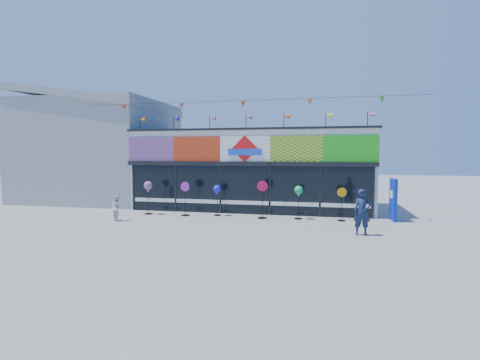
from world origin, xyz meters
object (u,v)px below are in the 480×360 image
(spinner_4, at_px, (299,192))
(child, at_px, (117,208))
(spinner_1, at_px, (185,198))
(adult_man, at_px, (362,212))
(spinner_5, at_px, (342,203))
(blue_sign, at_px, (393,200))
(spinner_2, at_px, (217,191))
(spinner_0, at_px, (148,188))
(spinner_3, at_px, (262,198))

(spinner_4, bearing_deg, child, -164.45)
(spinner_1, relative_size, child, 1.43)
(spinner_1, height_order, spinner_4, spinner_1)
(spinner_1, xyz_separation_m, adult_man, (7.60, -2.58, -0.02))
(spinner_5, bearing_deg, blue_sign, 14.98)
(spinner_2, bearing_deg, spinner_5, -1.85)
(child, bearing_deg, spinner_0, -74.59)
(spinner_3, xyz_separation_m, child, (-6.00, -1.92, -0.34))
(spinner_0, relative_size, spinner_5, 1.10)
(spinner_0, distance_m, spinner_5, 8.90)
(blue_sign, relative_size, spinner_4, 1.23)
(blue_sign, bearing_deg, spinner_1, -178.42)
(spinner_2, height_order, adult_man, adult_man)
(spinner_1, bearing_deg, spinner_2, 13.97)
(spinner_4, distance_m, adult_man, 3.73)
(spinner_1, relative_size, spinner_5, 1.10)
(spinner_4, distance_m, child, 7.89)
(spinner_4, bearing_deg, spinner_2, 178.27)
(blue_sign, bearing_deg, spinner_2, 179.82)
(spinner_1, bearing_deg, spinner_4, 2.69)
(spinner_1, distance_m, spinner_5, 7.02)
(spinner_3, distance_m, spinner_4, 1.61)
(blue_sign, xyz_separation_m, adult_man, (-1.58, -3.34, -0.09))
(spinner_5, bearing_deg, spinner_1, -178.56)
(spinner_0, bearing_deg, spinner_5, 1.06)
(child, bearing_deg, adult_man, -153.07)
(spinner_1, xyz_separation_m, spinner_4, (5.19, 0.24, 0.34))
(blue_sign, relative_size, spinner_1, 1.15)
(spinner_5, bearing_deg, spinner_2, 178.15)
(spinner_2, xyz_separation_m, child, (-3.83, -2.22, -0.59))
(spinner_0, height_order, spinner_5, spinner_0)
(spinner_0, distance_m, spinner_2, 3.32)
(spinner_2, distance_m, spinner_4, 3.75)
(spinner_0, xyz_separation_m, spinner_2, (3.30, 0.35, -0.12))
(child, bearing_deg, spinner_5, -136.71)
(spinner_5, bearing_deg, spinner_4, 177.90)
(spinner_0, bearing_deg, spinner_4, 1.88)
(spinner_2, height_order, child, spinner_2)
(spinner_2, xyz_separation_m, spinner_5, (5.59, -0.18, -0.39))
(spinner_3, xyz_separation_m, spinner_5, (3.41, 0.12, -0.13))
(blue_sign, height_order, spinner_0, blue_sign)
(spinner_1, xyz_separation_m, spinner_2, (1.44, 0.36, 0.31))
(blue_sign, relative_size, spinner_3, 1.08)
(spinner_0, distance_m, child, 2.07)
(spinner_1, bearing_deg, blue_sign, 4.69)
(spinner_5, xyz_separation_m, adult_man, (0.58, -2.76, 0.06))
(spinner_4, bearing_deg, blue_sign, 7.28)
(spinner_1, bearing_deg, spinner_0, 179.62)
(spinner_5, height_order, adult_man, adult_man)
(spinner_0, bearing_deg, blue_sign, 3.84)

